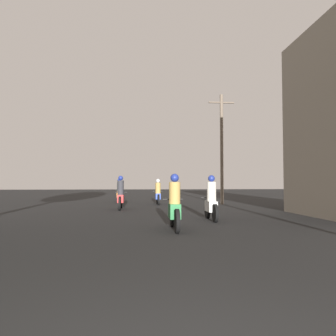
# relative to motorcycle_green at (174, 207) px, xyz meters

# --- Properties ---
(motorcycle_green) EXTENTS (0.60, 1.94, 1.60)m
(motorcycle_green) POSITION_rel_motorcycle_green_xyz_m (0.00, 0.00, 0.00)
(motorcycle_green) COLOR black
(motorcycle_green) RESTS_ON ground_plane
(motorcycle_white) EXTENTS (0.60, 1.87, 1.60)m
(motorcycle_white) POSITION_rel_motorcycle_green_xyz_m (1.56, 2.20, -0.00)
(motorcycle_white) COLOR black
(motorcycle_white) RESTS_ON ground_plane
(motorcycle_red) EXTENTS (0.60, 2.17, 1.68)m
(motorcycle_red) POSITION_rel_motorcycle_green_xyz_m (-1.91, 7.25, 0.03)
(motorcycle_red) COLOR black
(motorcycle_red) RESTS_ON ground_plane
(motorcycle_blue) EXTENTS (0.60, 1.93, 1.56)m
(motorcycle_blue) POSITION_rel_motorcycle_green_xyz_m (0.16, 10.65, -0.02)
(motorcycle_blue) COLOR black
(motorcycle_blue) RESTS_ON ground_plane
(motorcycle_orange) EXTENTS (0.60, 2.03, 1.61)m
(motorcycle_orange) POSITION_rel_motorcycle_green_xyz_m (-2.31, 13.11, -0.00)
(motorcycle_orange) COLOR black
(motorcycle_orange) RESTS_ON ground_plane
(utility_pole_far) EXTENTS (1.60, 0.20, 6.81)m
(utility_pole_far) POSITION_rel_motorcycle_green_xyz_m (4.11, 10.51, 2.92)
(utility_pole_far) COLOR #6B5B4C
(utility_pole_far) RESTS_ON ground_plane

